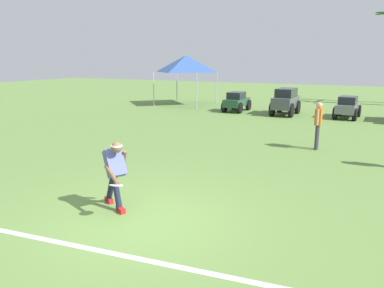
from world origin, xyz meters
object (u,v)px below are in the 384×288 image
(event_tent, at_px, (186,64))
(frisbee_in_flight, at_px, (116,185))
(parked_car_slot_c, at_px, (348,107))
(teammate_midfield, at_px, (318,121))
(frisbee_thrower, at_px, (115,171))
(parked_car_slot_a, at_px, (237,101))
(parked_car_slot_b, at_px, (286,101))

(event_tent, bearing_deg, frisbee_in_flight, -66.40)
(parked_car_slot_c, bearing_deg, teammate_midfield, -92.30)
(parked_car_slot_c, bearing_deg, event_tent, 171.97)
(teammate_midfield, xyz_separation_m, parked_car_slot_c, (0.31, 7.66, -0.38))
(frisbee_thrower, relative_size, event_tent, 0.44)
(frisbee_in_flight, xyz_separation_m, event_tent, (-7.22, 16.52, 1.93))
(parked_car_slot_a, relative_size, parked_car_slot_c, 0.98)
(frisbee_in_flight, distance_m, event_tent, 18.13)
(frisbee_in_flight, distance_m, parked_car_slot_c, 15.36)
(teammate_midfield, relative_size, event_tent, 0.49)
(frisbee_thrower, relative_size, teammate_midfield, 0.89)
(parked_car_slot_a, bearing_deg, teammate_midfield, -53.68)
(teammate_midfield, height_order, parked_car_slot_c, teammate_midfield)
(frisbee_thrower, relative_size, frisbee_in_flight, 4.53)
(frisbee_thrower, distance_m, parked_car_slot_b, 14.44)
(parked_car_slot_b, relative_size, parked_car_slot_c, 1.05)
(frisbee_in_flight, xyz_separation_m, parked_car_slot_c, (2.69, 15.13, -0.13))
(frisbee_in_flight, relative_size, parked_car_slot_c, 0.14)
(frisbee_thrower, distance_m, event_tent, 17.57)
(frisbee_thrower, xyz_separation_m, event_tent, (-6.85, 16.08, 1.83))
(parked_car_slot_a, bearing_deg, parked_car_slot_b, -2.80)
(frisbee_thrower, xyz_separation_m, parked_car_slot_c, (3.06, 14.68, -0.22))
(parked_car_slot_c, distance_m, event_tent, 10.21)
(parked_car_slot_b, bearing_deg, frisbee_in_flight, -88.58)
(event_tent, bearing_deg, parked_car_slot_c, -8.03)
(parked_car_slot_b, xyz_separation_m, event_tent, (-6.85, 1.64, 1.88))
(parked_car_slot_b, bearing_deg, parked_car_slot_c, 4.60)
(frisbee_thrower, relative_size, parked_car_slot_c, 0.62)
(teammate_midfield, distance_m, parked_car_slot_a, 9.38)
(parked_car_slot_c, bearing_deg, frisbee_thrower, -101.76)
(frisbee_in_flight, height_order, parked_car_slot_b, parked_car_slot_b)
(parked_car_slot_a, height_order, parked_car_slot_c, same)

